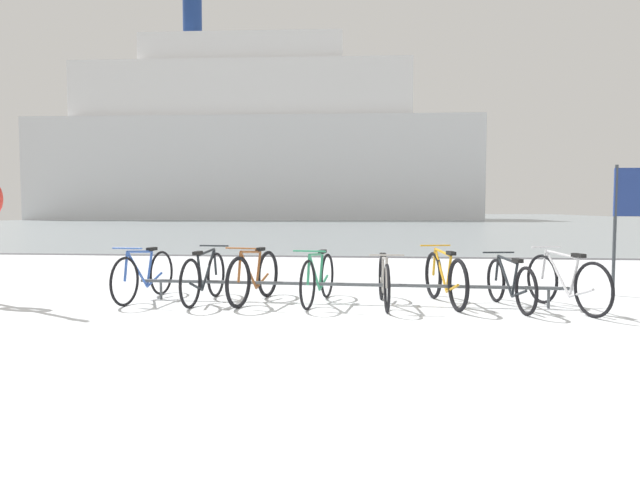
{
  "coord_description": "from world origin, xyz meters",
  "views": [
    {
      "loc": [
        0.52,
        -5.03,
        1.38
      ],
      "look_at": [
        -0.37,
        4.13,
        0.83
      ],
      "focal_mm": 30.1,
      "sensor_mm": 36.0,
      "label": 1
    }
  ],
  "objects_px": {
    "bicycle_7": "(566,282)",
    "info_sign": "(632,207)",
    "bicycle_6": "(510,284)",
    "bicycle_0": "(144,275)",
    "bicycle_1": "(204,277)",
    "bicycle_5": "(445,279)",
    "bicycle_2": "(254,277)",
    "bicycle_4": "(384,281)",
    "bicycle_3": "(318,278)",
    "ferry_ship": "(254,146)"
  },
  "relations": [
    {
      "from": "bicycle_7",
      "to": "info_sign",
      "type": "xyz_separation_m",
      "value": [
        1.42,
        1.31,
        1.02
      ]
    },
    {
      "from": "bicycle_6",
      "to": "bicycle_0",
      "type": "bearing_deg",
      "value": 178.56
    },
    {
      "from": "bicycle_1",
      "to": "bicycle_5",
      "type": "xyz_separation_m",
      "value": [
        3.48,
        0.15,
        0.01
      ]
    },
    {
      "from": "bicycle_7",
      "to": "info_sign",
      "type": "bearing_deg",
      "value": 42.81
    },
    {
      "from": "bicycle_6",
      "to": "bicycle_7",
      "type": "xyz_separation_m",
      "value": [
        0.72,
        -0.06,
        0.04
      ]
    },
    {
      "from": "bicycle_1",
      "to": "bicycle_0",
      "type": "bearing_deg",
      "value": 174.89
    },
    {
      "from": "bicycle_2",
      "to": "info_sign",
      "type": "relative_size",
      "value": 0.82
    },
    {
      "from": "bicycle_4",
      "to": "bicycle_2",
      "type": "bearing_deg",
      "value": 177.39
    },
    {
      "from": "bicycle_2",
      "to": "bicycle_3",
      "type": "height_order",
      "value": "bicycle_2"
    },
    {
      "from": "bicycle_7",
      "to": "bicycle_4",
      "type": "bearing_deg",
      "value": 178.06
    },
    {
      "from": "bicycle_2",
      "to": "ferry_ship",
      "type": "relative_size",
      "value": 0.03
    },
    {
      "from": "bicycle_3",
      "to": "bicycle_4",
      "type": "height_order",
      "value": "bicycle_3"
    },
    {
      "from": "bicycle_0",
      "to": "bicycle_7",
      "type": "relative_size",
      "value": 1.01
    },
    {
      "from": "bicycle_6",
      "to": "bicycle_5",
      "type": "bearing_deg",
      "value": 166.99
    },
    {
      "from": "bicycle_0",
      "to": "bicycle_6",
      "type": "bearing_deg",
      "value": -1.44
    },
    {
      "from": "bicycle_5",
      "to": "info_sign",
      "type": "distance_m",
      "value": 3.33
    },
    {
      "from": "ferry_ship",
      "to": "bicycle_1",
      "type": "bearing_deg",
      "value": -78.18
    },
    {
      "from": "bicycle_0",
      "to": "info_sign",
      "type": "xyz_separation_m",
      "value": [
        7.41,
        1.12,
        1.02
      ]
    },
    {
      "from": "bicycle_1",
      "to": "bicycle_3",
      "type": "height_order",
      "value": "bicycle_1"
    },
    {
      "from": "bicycle_2",
      "to": "bicycle_4",
      "type": "distance_m",
      "value": 1.89
    },
    {
      "from": "info_sign",
      "to": "ferry_ship",
      "type": "relative_size",
      "value": 0.04
    },
    {
      "from": "bicycle_6",
      "to": "info_sign",
      "type": "distance_m",
      "value": 2.69
    },
    {
      "from": "bicycle_2",
      "to": "ferry_ship",
      "type": "distance_m",
      "value": 59.04
    },
    {
      "from": "bicycle_5",
      "to": "bicycle_7",
      "type": "xyz_separation_m",
      "value": [
        1.57,
        -0.26,
        0.0
      ]
    },
    {
      "from": "bicycle_0",
      "to": "ferry_ship",
      "type": "distance_m",
      "value": 58.67
    },
    {
      "from": "bicycle_7",
      "to": "bicycle_5",
      "type": "bearing_deg",
      "value": 170.65
    },
    {
      "from": "bicycle_4",
      "to": "bicycle_6",
      "type": "relative_size",
      "value": 1.03
    },
    {
      "from": "bicycle_4",
      "to": "bicycle_7",
      "type": "distance_m",
      "value": 2.44
    },
    {
      "from": "bicycle_4",
      "to": "bicycle_7",
      "type": "relative_size",
      "value": 1.0
    },
    {
      "from": "bicycle_3",
      "to": "bicycle_6",
      "type": "xyz_separation_m",
      "value": [
        2.66,
        -0.1,
        -0.03
      ]
    },
    {
      "from": "info_sign",
      "to": "bicycle_0",
      "type": "bearing_deg",
      "value": -171.41
    },
    {
      "from": "bicycle_6",
      "to": "ferry_ship",
      "type": "distance_m",
      "value": 60.02
    },
    {
      "from": "info_sign",
      "to": "ferry_ship",
      "type": "xyz_separation_m",
      "value": [
        -18.41,
        55.88,
        7.51
      ]
    },
    {
      "from": "bicycle_4",
      "to": "info_sign",
      "type": "height_order",
      "value": "info_sign"
    },
    {
      "from": "bicycle_2",
      "to": "bicycle_0",
      "type": "bearing_deg",
      "value": 179.13
    },
    {
      "from": "bicycle_7",
      "to": "ferry_ship",
      "type": "xyz_separation_m",
      "value": [
        -17.0,
        57.19,
        8.53
      ]
    },
    {
      "from": "bicycle_5",
      "to": "ferry_ship",
      "type": "relative_size",
      "value": 0.03
    },
    {
      "from": "bicycle_4",
      "to": "info_sign",
      "type": "distance_m",
      "value": 4.18
    },
    {
      "from": "bicycle_3",
      "to": "bicycle_5",
      "type": "relative_size",
      "value": 0.97
    },
    {
      "from": "bicycle_0",
      "to": "bicycle_2",
      "type": "distance_m",
      "value": 1.67
    },
    {
      "from": "ferry_ship",
      "to": "bicycle_2",
      "type": "bearing_deg",
      "value": -77.46
    },
    {
      "from": "bicycle_1",
      "to": "bicycle_5",
      "type": "relative_size",
      "value": 0.96
    },
    {
      "from": "bicycle_0",
      "to": "bicycle_4",
      "type": "xyz_separation_m",
      "value": [
        3.56,
        -0.11,
        -0.02
      ]
    },
    {
      "from": "bicycle_3",
      "to": "info_sign",
      "type": "height_order",
      "value": "info_sign"
    },
    {
      "from": "bicycle_6",
      "to": "ferry_ship",
      "type": "relative_size",
      "value": 0.03
    },
    {
      "from": "bicycle_4",
      "to": "bicycle_6",
      "type": "bearing_deg",
      "value": -0.71
    },
    {
      "from": "bicycle_2",
      "to": "info_sign",
      "type": "height_order",
      "value": "info_sign"
    },
    {
      "from": "bicycle_0",
      "to": "bicycle_6",
      "type": "relative_size",
      "value": 1.05
    },
    {
      "from": "info_sign",
      "to": "bicycle_1",
      "type": "bearing_deg",
      "value": -169.45
    },
    {
      "from": "bicycle_5",
      "to": "info_sign",
      "type": "relative_size",
      "value": 0.85
    }
  ]
}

